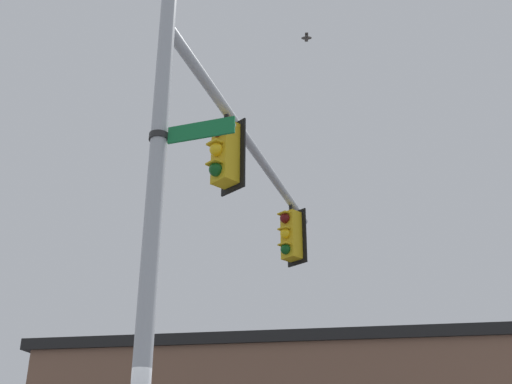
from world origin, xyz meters
The scene contains 6 objects.
signal_pole centered at (0.00, 0.00, 3.90)m, with size 0.21×0.21×7.80m, color #ADB2B7.
mast_arm centered at (1.74, -3.26, 6.92)m, with size 0.17×0.17×7.39m, color #ADB2B7.
traffic_light_nearest_pole centered at (1.05, -1.93, 6.14)m, with size 0.54×0.49×1.31m.
traffic_light_mid_inner centered at (2.91, -5.42, 6.14)m, with size 0.54×0.49×1.31m.
street_name_sign centered at (-0.27, -0.14, 5.24)m, with size 1.00×0.61×0.22m.
bird_flying centered at (2.08, -5.23, 10.77)m, with size 0.30×0.31×0.11m.
Camera 1 is at (-5.61, 3.69, 1.52)m, focal length 43.55 mm.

